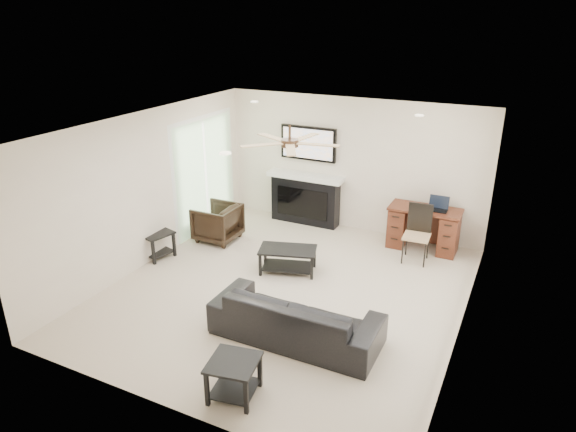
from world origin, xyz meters
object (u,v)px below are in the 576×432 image
object	(u,v)px
sofa	(296,317)
desk	(423,229)
coffee_table	(288,260)
armchair	(217,223)
fireplace_unit	(305,177)

from	to	relation	value
sofa	desk	bearing A→B (deg)	-104.03
coffee_table	sofa	bearing A→B (deg)	-78.18
sofa	armchair	bearing A→B (deg)	-39.59
sofa	desk	world-z (taller)	desk
armchair	fireplace_unit	world-z (taller)	fireplace_unit
coffee_table	fireplace_unit	distance (m)	2.23
sofa	coffee_table	size ratio (longest dim) A/B	2.40
coffee_table	desk	xyz separation A→B (m)	(1.75, 1.82, 0.18)
sofa	coffee_table	distance (m)	1.84
coffee_table	armchair	bearing A→B (deg)	144.53
armchair	sofa	bearing A→B (deg)	50.04
sofa	armchair	size ratio (longest dim) A/B	2.92
coffee_table	fireplace_unit	world-z (taller)	fireplace_unit
coffee_table	fireplace_unit	bearing A→B (deg)	89.37
sofa	coffee_table	xyz separation A→B (m)	(-0.90, 1.60, -0.12)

